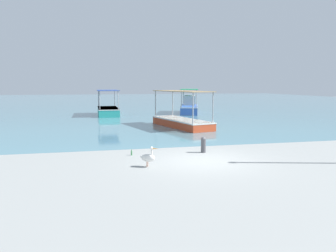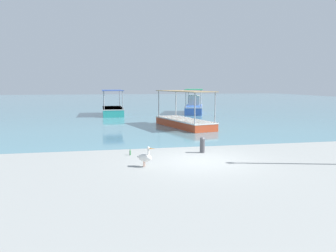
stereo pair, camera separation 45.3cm
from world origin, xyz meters
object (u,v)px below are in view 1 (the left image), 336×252
fishing_boat_outer (108,110)px  fishing_boat_near_left (189,107)px  mooring_bollard (203,144)px  glass_bottle (132,153)px  pelican (148,157)px  fishing_boat_center (182,120)px

fishing_boat_outer → fishing_boat_near_left: 8.96m
mooring_bollard → glass_bottle: bearing=177.9°
pelican → mooring_bollard: 3.59m
glass_bottle → fishing_boat_near_left: bearing=67.0°
fishing_boat_near_left → pelican: (-8.33, -22.72, -0.33)m
mooring_bollard → fishing_boat_near_left: bearing=75.3°
fishing_boat_outer → pelican: fishing_boat_outer is taller
fishing_boat_outer → mooring_bollard: size_ratio=7.55×
fishing_boat_center → fishing_boat_outer: fishing_boat_center is taller
fishing_boat_near_left → fishing_boat_outer: bearing=-175.2°
fishing_boat_outer → fishing_boat_near_left: bearing=4.8°
fishing_boat_outer → fishing_boat_center: bearing=-65.5°
pelican → glass_bottle: 2.25m
glass_bottle → fishing_boat_outer: bearing=90.6°
pelican → mooring_bollard: size_ratio=1.08×
fishing_boat_center → mooring_bollard: size_ratio=8.81×
mooring_bollard → fishing_boat_outer: bearing=100.1°
fishing_boat_outer → pelican: bearing=-88.4°
pelican → glass_bottle: bearing=100.1°
fishing_boat_center → fishing_boat_near_left: size_ratio=1.05×
fishing_boat_near_left → glass_bottle: size_ratio=23.02×
fishing_boat_center → mooring_bollard: (-1.40, -9.09, -0.10)m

